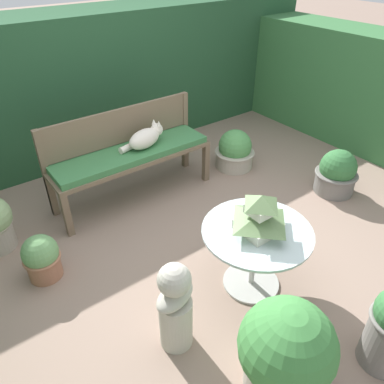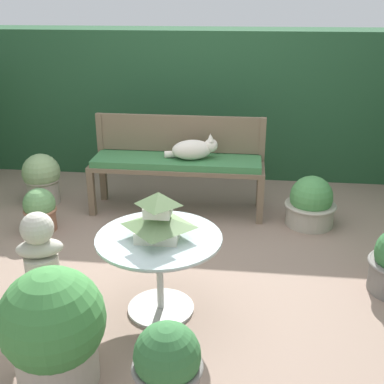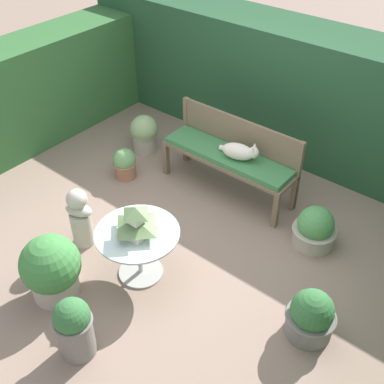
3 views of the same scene
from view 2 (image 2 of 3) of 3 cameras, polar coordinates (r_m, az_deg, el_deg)
ground at (r=3.82m, az=-1.98°, el=-8.06°), size 30.00×30.00×0.00m
foliage_hedge_back at (r=5.72m, az=1.43°, el=10.78°), size 6.40×0.84×1.60m
garden_bench at (r=4.51m, az=-1.79°, el=3.15°), size 1.63×0.44×0.53m
bench_backrest at (r=4.64m, az=-1.45°, el=6.24°), size 1.63×0.06×0.89m
cat at (r=4.42m, az=0.20°, el=5.09°), size 0.50×0.27×0.23m
patio_table at (r=3.05m, az=-3.81°, el=-7.16°), size 0.79×0.79×0.54m
pagoda_birdhouse at (r=2.94m, az=-3.93°, el=-3.08°), size 0.35×0.35×0.30m
garden_bust at (r=3.25m, az=-17.41°, el=-7.94°), size 0.33×0.25×0.69m
potted_plant_bench_right at (r=2.68m, az=-16.09°, el=-15.35°), size 0.55×0.55×0.66m
potted_plant_patio_mid at (r=4.44m, az=13.88°, el=-1.36°), size 0.46×0.46×0.46m
potted_plant_bench_left at (r=2.32m, az=-2.89°, el=-21.39°), size 0.32×0.32×0.61m
potted_plant_table_far at (r=4.97m, az=-17.36°, el=1.53°), size 0.37×0.37×0.51m
potted_plant_hedge_corner at (r=4.41m, az=-17.57°, el=-2.03°), size 0.29×0.29×0.39m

